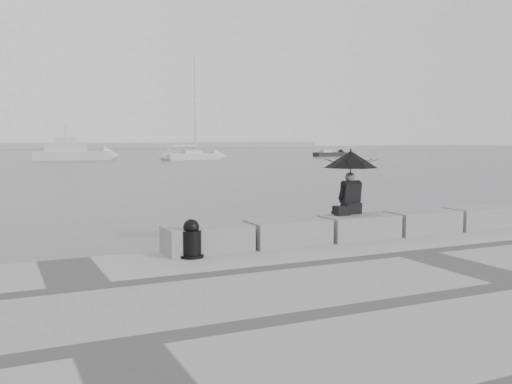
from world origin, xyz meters
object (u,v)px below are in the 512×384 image
seated_person (351,167)px  motor_cruiser (74,153)px  small_motorboat (330,154)px  mooring_bollard (191,242)px  sailboat_right (192,155)px

seated_person → motor_cruiser: 63.38m
small_motorboat → mooring_bollard: bearing=-129.6°
seated_person → sailboat_right: 60.38m
sailboat_right → motor_cruiser: size_ratio=1.34×
seated_person → small_motorboat: 74.55m
motor_cruiser → small_motorboat: 37.15m
mooring_bollard → sailboat_right: 62.13m
sailboat_right → seated_person: bearing=-104.4°
mooring_bollard → sailboat_right: (19.89, 58.86, -0.25)m
sailboat_right → motor_cruiser: bearing=160.5°
seated_person → motor_cruiser: size_ratio=0.14×
sailboat_right → small_motorboat: bearing=13.1°
sailboat_right → mooring_bollard: bearing=-107.6°
seated_person → sailboat_right: sailboat_right is taller
mooring_bollard → motor_cruiser: (6.20, 64.00, 0.10)m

